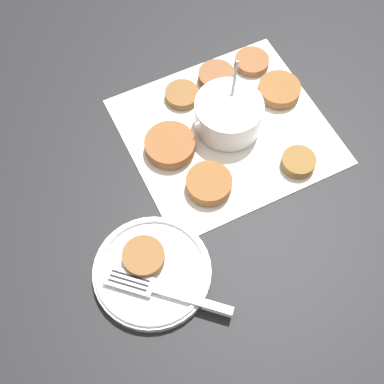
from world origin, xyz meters
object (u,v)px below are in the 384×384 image
(sauce_bowl, at_px, (228,116))
(serving_plate, at_px, (152,272))
(fritter_on_plate, at_px, (144,256))
(fork, at_px, (154,288))

(sauce_bowl, distance_m, serving_plate, 0.29)
(sauce_bowl, bearing_deg, fritter_on_plate, 29.83)
(fritter_on_plate, height_order, fork, fritter_on_plate)
(sauce_bowl, bearing_deg, fork, 36.42)
(fritter_on_plate, bearing_deg, serving_plate, 91.93)
(serving_plate, bearing_deg, fork, 66.30)
(serving_plate, bearing_deg, fritter_on_plate, -88.07)
(sauce_bowl, relative_size, serving_plate, 0.71)
(serving_plate, bearing_deg, sauce_bowl, -146.49)
(fritter_on_plate, distance_m, fork, 0.05)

